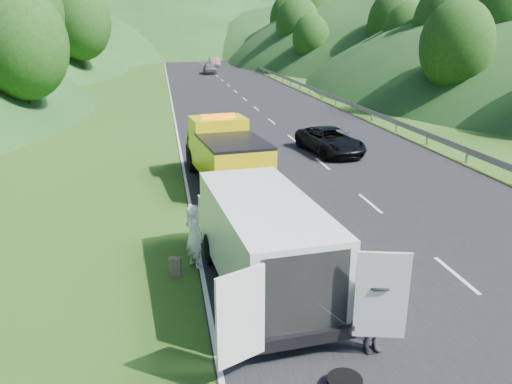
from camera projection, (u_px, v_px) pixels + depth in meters
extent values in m
plane|color=#38661E|center=(329.00, 253.00, 15.13)|extent=(320.00, 320.00, 0.00)
cube|color=black|center=(236.00, 92.00, 52.97)|extent=(14.00, 200.00, 0.02)
cube|color=gray|center=(277.00, 79.00, 65.91)|extent=(0.06, 140.00, 1.52)
cylinder|color=black|center=(192.00, 160.00, 23.58)|extent=(0.53, 1.16, 1.12)
cylinder|color=black|center=(236.00, 156.00, 24.20)|extent=(0.53, 1.16, 1.12)
cylinder|color=black|center=(214.00, 187.00, 19.54)|extent=(0.53, 1.16, 1.12)
cylinder|color=black|center=(265.00, 182.00, 20.16)|extent=(0.53, 1.16, 1.12)
cube|color=yellow|center=(219.00, 141.00, 22.70)|extent=(2.61, 2.08, 2.12)
cube|color=yellow|center=(233.00, 160.00, 20.51)|extent=(2.92, 4.08, 1.45)
cube|color=black|center=(233.00, 141.00, 20.27)|extent=(2.92, 4.08, 0.11)
cube|color=black|center=(212.00, 147.00, 24.10)|extent=(2.39, 1.61, 0.78)
cube|color=black|center=(209.00, 149.00, 24.78)|extent=(2.36, 0.52, 0.56)
cube|color=yellow|center=(210.00, 131.00, 24.23)|extent=(2.33, 1.15, 1.22)
cube|color=orange|center=(218.00, 116.00, 22.35)|extent=(1.59, 0.47, 0.18)
cube|color=black|center=(214.00, 129.00, 23.28)|extent=(2.12, 0.36, 1.01)
cylinder|color=black|center=(212.00, 249.00, 14.40)|extent=(0.41, 0.91, 0.88)
cylinder|color=black|center=(277.00, 241.00, 14.91)|extent=(0.41, 0.91, 0.88)
cylinder|color=black|center=(244.00, 318.00, 10.97)|extent=(0.41, 0.91, 0.88)
cylinder|color=black|center=(327.00, 305.00, 11.48)|extent=(0.41, 0.91, 0.88)
cube|color=silver|center=(264.00, 238.00, 12.51)|extent=(2.76, 5.91, 2.04)
cube|color=silver|center=(236.00, 214.00, 15.42)|extent=(2.29, 1.18, 1.10)
cube|color=black|center=(238.00, 189.00, 14.94)|extent=(2.07, 0.55, 0.92)
cube|color=black|center=(304.00, 293.00, 9.94)|extent=(1.88, 0.27, 1.77)
cube|color=silver|center=(241.00, 317.00, 9.12)|extent=(0.98, 0.50, 1.88)
cube|color=silver|center=(381.00, 296.00, 9.85)|extent=(1.03, 0.33, 1.88)
cube|color=black|center=(305.00, 339.00, 10.15)|extent=(2.21, 0.36, 0.28)
imported|color=white|center=(195.00, 266.00, 14.31)|extent=(0.78, 0.83, 1.85)
imported|color=tan|center=(278.00, 252.00, 15.20)|extent=(0.50, 0.44, 0.89)
imported|color=black|center=(372.00, 352.00, 10.55)|extent=(1.30, 0.87, 1.87)
cube|color=#605A48|center=(175.00, 267.00, 13.72)|extent=(0.37, 0.28, 0.53)
imported|color=black|center=(329.00, 153.00, 27.16)|extent=(3.04, 5.20, 1.36)
imported|color=#57575C|center=(210.00, 74.00, 73.01)|extent=(1.78, 4.44, 1.51)
imported|color=#744D54|center=(214.00, 67.00, 86.59)|extent=(1.65, 4.72, 1.55)
imported|color=#AF5C57|center=(192.00, 61.00, 102.07)|extent=(2.05, 5.05, 1.47)
imported|color=brown|center=(192.00, 59.00, 108.84)|extent=(1.78, 4.44, 1.51)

